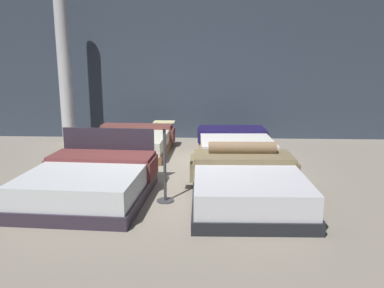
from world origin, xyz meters
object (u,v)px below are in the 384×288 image
bed_1 (247,184)px  bed_0 (90,182)px  bed_3 (235,144)px  bed_2 (130,143)px  price_sign (165,171)px  support_pillar (64,68)px

bed_1 → bed_0: bearing=178.1°
bed_1 → bed_3: (0.01, 2.82, -0.05)m
bed_2 → price_sign: price_sign is taller
price_sign → bed_2: bearing=110.5°
bed_3 → support_pillar: support_pillar is taller
bed_2 → bed_3: bed_2 is taller
bed_0 → bed_2: bearing=92.9°
bed_0 → bed_2: (0.01, 2.79, -0.03)m
bed_2 → bed_3: size_ratio=0.90×
bed_0 → bed_2: size_ratio=1.03×
bed_0 → bed_1: 2.20m
price_sign → support_pillar: size_ratio=0.32×
bed_0 → support_pillar: (-1.64, 3.68, 1.50)m
bed_1 → bed_3: 2.82m
support_pillar → bed_2: bearing=-28.4°
bed_0 → bed_2: 2.79m
bed_1 → bed_2: bearing=126.6°
price_sign → support_pillar: bearing=126.0°
bed_2 → bed_3: 2.20m
bed_3 → bed_0: bearing=-130.6°
bed_3 → support_pillar: size_ratio=0.62×
bed_0 → bed_1: (2.20, -0.02, 0.01)m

